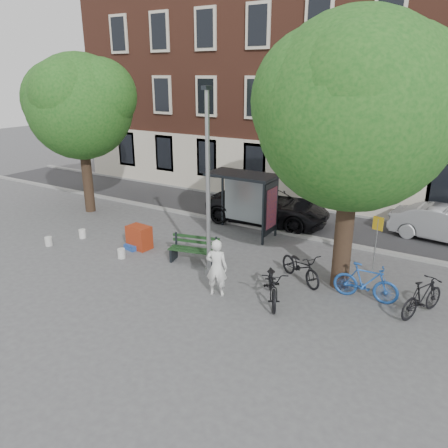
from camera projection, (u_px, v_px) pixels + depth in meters
The scene contains 23 objects.
ground at pixel (209, 275), 14.76m from camera, with size 90.00×90.00×0.00m, color #4C4C4F.
road at pixel (291, 219), 20.41m from camera, with size 40.00×4.00×0.01m, color #28282B.
curb_near at pixel (273, 230), 18.78m from camera, with size 40.00×0.25×0.12m, color gray.
curb_far at pixel (307, 207), 22.00m from camera, with size 40.00×0.25×0.12m, color gray.
building_row at pixel (343, 62), 22.96m from camera, with size 30.00×8.00×14.00m, color brown.
lamppost at pixel (208, 195), 13.86m from camera, with size 0.28×0.35×6.11m.
tree_right at pixel (355, 105), 12.07m from camera, with size 5.76×5.60×8.20m.
tree_left at pixel (78, 102), 19.83m from camera, with size 5.18×4.86×7.40m.
bus_shelter at pixel (252, 191), 17.75m from camera, with size 2.85×1.45×2.62m.
painter at pixel (217, 268), 13.14m from camera, with size 0.66×0.43×1.81m, color white.
bench at pixel (194, 251), 15.63m from camera, with size 1.89×0.98×0.93m.
bike_a at pixel (301, 266), 14.15m from camera, with size 0.69×1.97×1.04m, color black.
bike_b at pixel (366, 282), 12.96m from camera, with size 0.54×1.91×1.15m, color #1C4A9B.
bike_c at pixel (273, 284), 12.90m from camera, with size 0.75×2.15×1.13m, color black.
bike_d at pixel (422, 297), 12.14m from camera, with size 0.52×1.83×1.10m, color black.
car_dark at pixel (268, 206), 19.72m from camera, with size 2.53×5.48×1.52m, color black.
car_silver at pixel (446, 225), 17.53m from camera, with size 1.47×4.22×1.39m, color #93959A.
red_stand at pixel (139, 237), 16.87m from camera, with size 0.90×0.60×0.90m, color maroon.
blue_crate at pixel (132, 247), 16.87m from camera, with size 0.55×0.40×0.20m, color #21469A.
bucket_a at pixel (49, 241), 17.20m from camera, with size 0.28×0.28×0.36m, color silver.
bucket_b at pixel (121, 253), 16.04m from camera, with size 0.28×0.28×0.36m, color silver.
bucket_c at pixel (82, 234), 18.03m from camera, with size 0.28×0.28×0.36m, color silver.
notice_sign at pixel (377, 232), 14.37m from camera, with size 0.35×0.10×2.03m.
Camera 1 is at (7.43, -11.16, 6.44)m, focal length 35.00 mm.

